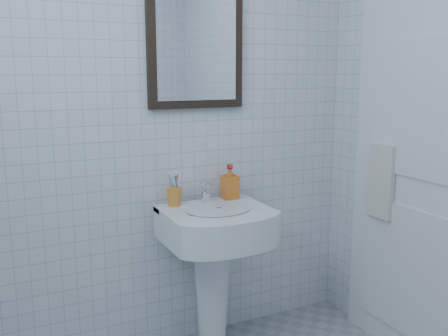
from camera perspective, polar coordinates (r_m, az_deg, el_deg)
wall_back at (r=2.47m, az=-7.93°, el=6.90°), size 2.20×0.02×2.50m
washbasin at (r=2.50m, az=-1.16°, el=-9.99°), size 0.51×0.37×0.78m
faucet at (r=2.50m, az=-2.09°, el=-2.92°), size 0.05×0.10×0.12m
toothbrush_cup at (r=2.45m, az=-5.69°, el=-3.26°), size 0.10×0.10×0.09m
soap_dispenser at (r=2.56m, az=0.67°, el=-1.58°), size 0.09×0.09×0.18m
wall_mirror at (r=2.52m, az=-3.22°, el=13.89°), size 0.50×0.04×0.62m
bathroom_door at (r=2.54m, az=21.17°, el=0.71°), size 0.04×0.80×2.00m
towel_ring at (r=2.65m, az=18.04°, el=2.38°), size 0.01×0.18×0.18m
hand_towel at (r=2.66m, az=17.50°, el=-1.47°), size 0.03×0.16×0.38m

